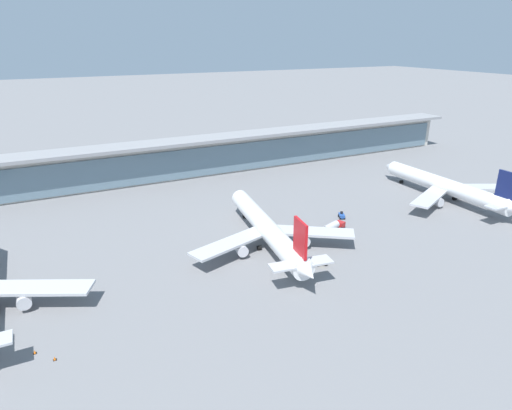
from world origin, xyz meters
The scene contains 9 objects.
ground_plane centered at (0.00, 0.00, 0.00)m, with size 1200.00×1200.00×0.00m, color slate.
airliner_centre_stand centered at (-2.73, 5.24, 4.85)m, with size 43.99×57.71×15.39m.
airliner_right_stand centered at (68.01, 9.28, 4.85)m, with size 44.46×57.65×15.39m.
service_truck_near_nose_blue centered at (26.67, 12.07, 0.87)m, with size 2.74×3.31×2.05m.
service_truck_under_wing_yellow centered at (4.03, -9.83, 0.87)m, with size 3.27×2.57×2.05m.
service_truck_mid_apron_red centered at (18.20, 4.95, 1.71)m, with size 8.84×5.13×2.95m.
terminal_building centered at (0.00, 75.25, 7.87)m, with size 257.24×12.80×15.20m.
safety_cone_alpha centered at (-56.32, -17.44, 0.32)m, with size 0.62×0.62×0.70m.
safety_cone_bravo centered at (-59.30, -14.05, 0.32)m, with size 0.62×0.62×0.70m.
Camera 1 is at (-53.43, -88.05, 51.72)m, focal length 31.13 mm.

